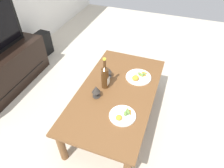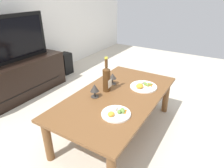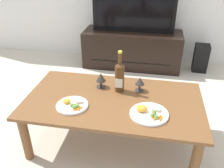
{
  "view_description": "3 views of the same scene",
  "coord_description": "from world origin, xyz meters",
  "px_view_note": "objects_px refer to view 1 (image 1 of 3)",
  "views": [
    {
      "loc": [
        -1.39,
        -0.45,
        1.83
      ],
      "look_at": [
        0.02,
        0.06,
        0.49
      ],
      "focal_mm": 31.89,
      "sensor_mm": 36.0,
      "label": 1
    },
    {
      "loc": [
        -1.43,
        -0.8,
        1.35
      ],
      "look_at": [
        0.04,
        0.08,
        0.51
      ],
      "focal_mm": 31.25,
      "sensor_mm": 36.0,
      "label": 2
    },
    {
      "loc": [
        0.27,
        -1.54,
        1.47
      ],
      "look_at": [
        -0.02,
        0.06,
        0.53
      ],
      "focal_mm": 38.16,
      "sensor_mm": 36.0,
      "label": 3
    }
  ],
  "objects_px": {
    "goblet_right": "(108,71)",
    "wine_bottle": "(105,76)",
    "dinner_plate_left": "(123,115)",
    "tv_stand": "(1,74)",
    "goblet_left": "(96,90)",
    "dining_table": "(117,96)",
    "floor_speaker": "(44,43)",
    "dinner_plate_right": "(138,77)"
  },
  "relations": [
    {
      "from": "goblet_right",
      "to": "dinner_plate_left",
      "type": "bearing_deg",
      "value": -146.12
    },
    {
      "from": "goblet_right",
      "to": "dinner_plate_left",
      "type": "relative_size",
      "value": 0.51
    },
    {
      "from": "tv_stand",
      "to": "goblet_left",
      "type": "relative_size",
      "value": 9.93
    },
    {
      "from": "dining_table",
      "to": "dinner_plate_left",
      "type": "xyz_separation_m",
      "value": [
        -0.28,
        -0.15,
        0.08
      ]
    },
    {
      "from": "dining_table",
      "to": "goblet_left",
      "type": "distance_m",
      "value": 0.26
    },
    {
      "from": "dining_table",
      "to": "floor_speaker",
      "type": "distance_m",
      "value": 1.81
    },
    {
      "from": "floor_speaker",
      "to": "goblet_right",
      "type": "bearing_deg",
      "value": -113.54
    },
    {
      "from": "goblet_right",
      "to": "floor_speaker",
      "type": "bearing_deg",
      "value": 62.69
    },
    {
      "from": "dining_table",
      "to": "goblet_right",
      "type": "bearing_deg",
      "value": 41.05
    },
    {
      "from": "goblet_right",
      "to": "wine_bottle",
      "type": "bearing_deg",
      "value": -169.95
    },
    {
      "from": "dining_table",
      "to": "goblet_left",
      "type": "height_order",
      "value": "goblet_left"
    },
    {
      "from": "dining_table",
      "to": "tv_stand",
      "type": "xyz_separation_m",
      "value": [
        -0.02,
        1.54,
        -0.12
      ]
    },
    {
      "from": "floor_speaker",
      "to": "dinner_plate_left",
      "type": "xyz_separation_m",
      "value": [
        -1.19,
        -1.71,
        0.26
      ]
    },
    {
      "from": "dinner_plate_left",
      "to": "goblet_right",
      "type": "bearing_deg",
      "value": 33.88
    },
    {
      "from": "dining_table",
      "to": "dinner_plate_right",
      "type": "relative_size",
      "value": 4.96
    },
    {
      "from": "wine_bottle",
      "to": "goblet_left",
      "type": "relative_size",
      "value": 2.67
    },
    {
      "from": "goblet_left",
      "to": "floor_speaker",
      "type": "bearing_deg",
      "value": 53.09
    },
    {
      "from": "tv_stand",
      "to": "wine_bottle",
      "type": "distance_m",
      "value": 1.44
    },
    {
      "from": "goblet_left",
      "to": "goblet_right",
      "type": "xyz_separation_m",
      "value": [
        0.33,
        -0.0,
        -0.0
      ]
    },
    {
      "from": "dinner_plate_left",
      "to": "dinner_plate_right",
      "type": "relative_size",
      "value": 0.87
    },
    {
      "from": "tv_stand",
      "to": "floor_speaker",
      "type": "height_order",
      "value": "tv_stand"
    },
    {
      "from": "tv_stand",
      "to": "dinner_plate_left",
      "type": "bearing_deg",
      "value": -98.98
    },
    {
      "from": "floor_speaker",
      "to": "goblet_left",
      "type": "distance_m",
      "value": 1.77
    },
    {
      "from": "wine_bottle",
      "to": "dinner_plate_left",
      "type": "distance_m",
      "value": 0.44
    },
    {
      "from": "goblet_right",
      "to": "dinner_plate_left",
      "type": "xyz_separation_m",
      "value": [
        -0.47,
        -0.32,
        -0.07
      ]
    },
    {
      "from": "wine_bottle",
      "to": "goblet_right",
      "type": "distance_m",
      "value": 0.17
    },
    {
      "from": "wine_bottle",
      "to": "goblet_left",
      "type": "height_order",
      "value": "wine_bottle"
    },
    {
      "from": "tv_stand",
      "to": "goblet_left",
      "type": "height_order",
      "value": "goblet_left"
    },
    {
      "from": "tv_stand",
      "to": "goblet_left",
      "type": "bearing_deg",
      "value": -95.0
    },
    {
      "from": "tv_stand",
      "to": "floor_speaker",
      "type": "xyz_separation_m",
      "value": [
        0.93,
        0.01,
        -0.06
      ]
    },
    {
      "from": "floor_speaker",
      "to": "dinner_plate_right",
      "type": "bearing_deg",
      "value": -106.33
    },
    {
      "from": "dinner_plate_left",
      "to": "goblet_left",
      "type": "bearing_deg",
      "value": 65.11
    },
    {
      "from": "dining_table",
      "to": "dinner_plate_left",
      "type": "height_order",
      "value": "dinner_plate_left"
    },
    {
      "from": "tv_stand",
      "to": "goblet_left",
      "type": "distance_m",
      "value": 1.41
    },
    {
      "from": "tv_stand",
      "to": "dinner_plate_left",
      "type": "relative_size",
      "value": 5.4
    },
    {
      "from": "wine_bottle",
      "to": "dinner_plate_right",
      "type": "distance_m",
      "value": 0.4
    },
    {
      "from": "dining_table",
      "to": "tv_stand",
      "type": "bearing_deg",
      "value": 90.61
    },
    {
      "from": "dining_table",
      "to": "tv_stand",
      "type": "relative_size",
      "value": 1.06
    },
    {
      "from": "dining_table",
      "to": "dinner_plate_right",
      "type": "xyz_separation_m",
      "value": [
        0.28,
        -0.15,
        0.08
      ]
    },
    {
      "from": "dinner_plate_left",
      "to": "floor_speaker",
      "type": "bearing_deg",
      "value": 55.1
    },
    {
      "from": "goblet_left",
      "to": "dinner_plate_left",
      "type": "distance_m",
      "value": 0.36
    },
    {
      "from": "goblet_left",
      "to": "dinner_plate_left",
      "type": "xyz_separation_m",
      "value": [
        -0.15,
        -0.32,
        -0.08
      ]
    }
  ]
}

